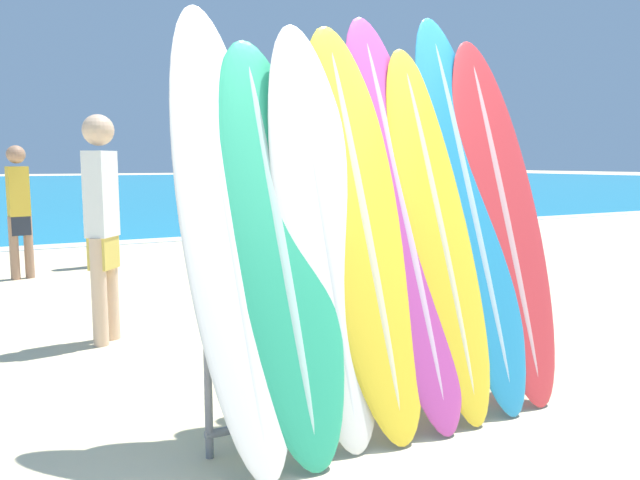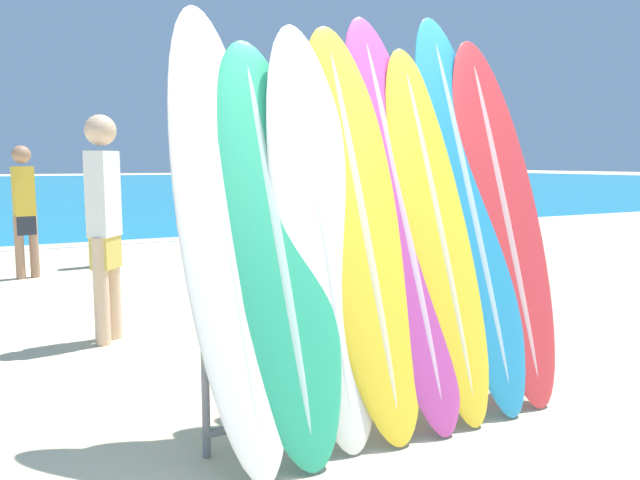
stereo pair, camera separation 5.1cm
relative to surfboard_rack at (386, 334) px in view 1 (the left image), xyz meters
name	(u,v)px [view 1 (the left image)]	position (x,y,z in m)	size (l,w,h in m)	color
ground_plane	(439,475)	(-0.14, -0.67, -0.49)	(160.00, 160.00, 0.00)	beige
ocean_water	(25,187)	(-0.14, 38.00, -0.49)	(120.00, 60.00, 0.01)	teal
surfboard_rack	(386,334)	(0.00, 0.00, 0.00)	(2.12, 0.04, 0.91)	slate
surfboard_slot_0	(228,222)	(-0.89, 0.09, 0.66)	(0.49, 1.06, 2.31)	silver
surfboard_slot_1	(278,238)	(-0.64, 0.04, 0.58)	(0.59, 0.98, 2.14)	#289E70
surfboard_slot_2	(323,227)	(-0.39, 0.04, 0.62)	(0.52, 0.83, 2.23)	silver
surfboard_slot_3	(362,222)	(-0.14, 0.05, 0.64)	(0.57, 0.94, 2.26)	yellow
surfboard_slot_4	(401,211)	(0.14, 0.08, 0.68)	(0.53, 1.01, 2.35)	#B23D8E
surfboard_slot_5	(437,226)	(0.36, 0.03, 0.59)	(0.49, 0.88, 2.16)	yellow
surfboard_slot_6	(469,205)	(0.64, 0.08, 0.70)	(0.54, 0.95, 2.39)	teal
surfboard_slot_7	(503,215)	(0.89, 0.05, 0.63)	(0.58, 0.82, 2.25)	red
person_near_water	(102,206)	(-0.56, 6.22, 0.36)	(0.21, 0.26, 1.55)	#A87A5B
person_mid_beach	(19,207)	(-1.63, 5.69, 0.41)	(0.28, 0.22, 1.66)	#A87A5B
person_far_left	(102,220)	(-1.16, 2.32, 0.50)	(0.29, 0.31, 1.82)	beige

